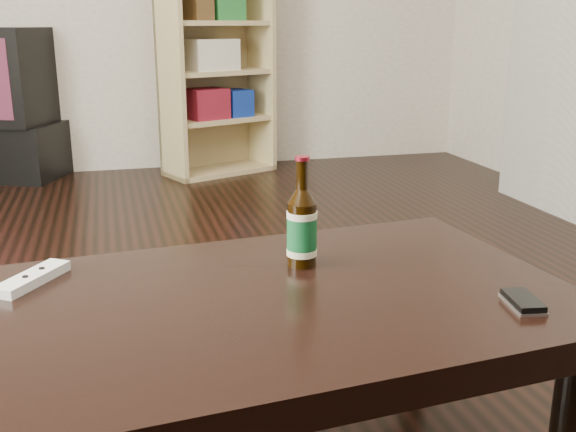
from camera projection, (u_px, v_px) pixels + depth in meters
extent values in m
cube|color=black|center=(113.00, 418.00, 1.68)|extent=(5.00, 6.00, 0.01)
cube|color=#A08261|center=(170.00, 75.00, 4.02)|extent=(0.15, 0.30, 1.28)
cube|color=#A08261|center=(260.00, 70.00, 4.41)|extent=(0.15, 0.30, 1.28)
cube|color=#A08261|center=(220.00, 170.00, 4.39)|extent=(0.76, 0.56, 0.03)
cube|color=#A08261|center=(205.00, 71.00, 4.33)|extent=(0.65, 0.29, 1.28)
cube|color=#A08261|center=(219.00, 119.00, 4.30)|extent=(0.69, 0.51, 0.03)
cube|color=#A08261|center=(217.00, 72.00, 4.22)|extent=(0.69, 0.51, 0.03)
cube|color=#A08261|center=(216.00, 23.00, 4.14)|extent=(0.69, 0.51, 0.03)
cube|color=maroon|center=(206.00, 104.00, 4.20)|extent=(0.29, 0.27, 0.19)
cube|color=navy|center=(235.00, 103.00, 4.33)|extent=(0.22, 0.24, 0.17)
cube|color=beige|center=(212.00, 55.00, 4.14)|extent=(0.35, 0.30, 0.19)
cube|color=#226E2E|center=(224.00, 5.00, 4.12)|extent=(0.26, 0.26, 0.19)
cube|color=#4C341A|center=(197.00, 6.00, 4.01)|extent=(0.19, 0.23, 0.17)
cube|color=black|center=(255.00, 312.00, 1.26)|extent=(1.26, 0.81, 0.06)
cylinder|color=black|center=(417.00, 323.00, 1.74)|extent=(0.08, 0.08, 0.39)
cylinder|color=black|center=(302.00, 234.00, 1.40)|extent=(0.08, 0.08, 0.13)
cylinder|color=#105327|center=(302.00, 233.00, 1.40)|extent=(0.08, 0.08, 0.08)
cylinder|color=beige|center=(302.00, 215.00, 1.39)|extent=(0.08, 0.08, 0.01)
cylinder|color=beige|center=(302.00, 252.00, 1.41)|extent=(0.08, 0.08, 0.01)
cone|color=black|center=(302.00, 196.00, 1.38)|extent=(0.08, 0.08, 0.03)
cylinder|color=black|center=(302.00, 175.00, 1.37)|extent=(0.03, 0.03, 0.06)
cylinder|color=maroon|center=(302.00, 158.00, 1.36)|extent=(0.04, 0.04, 0.01)
cube|color=silver|center=(522.00, 304.00, 1.21)|extent=(0.07, 0.11, 0.01)
cube|color=black|center=(523.00, 301.00, 1.21)|extent=(0.06, 0.10, 0.01)
cylinder|color=silver|center=(530.00, 304.00, 1.18)|extent=(0.02, 0.02, 0.00)
cube|color=silver|center=(32.00, 278.00, 1.32)|extent=(0.14, 0.17, 0.02)
cylinder|color=black|center=(42.00, 268.00, 1.34)|extent=(0.02, 0.02, 0.00)
cylinder|color=black|center=(25.00, 277.00, 1.30)|extent=(0.02, 0.02, 0.00)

